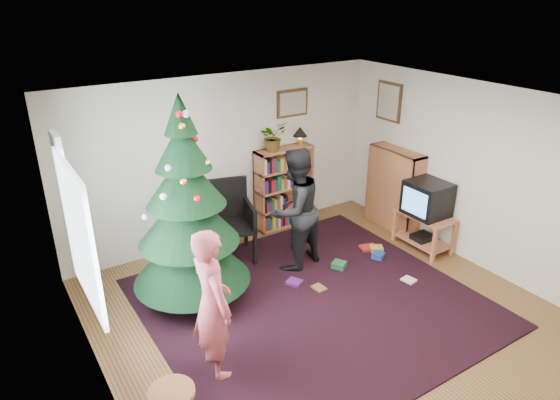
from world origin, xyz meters
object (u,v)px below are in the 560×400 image
table_lamp (300,133)px  bookshelf_back (284,187)px  crt_tv (427,199)px  armchair (226,216)px  bookshelf_right (394,188)px  potted_plant (273,137)px  picture_right (389,102)px  tv_stand (424,228)px  person_by_chair (295,210)px  picture_back (292,103)px  person_standing (212,304)px  christmas_tree (188,221)px

table_lamp → bookshelf_back: bearing=180.0°
crt_tv → armchair: (-2.54, 1.37, -0.18)m
bookshelf_right → potted_plant: bearing=58.4°
picture_right → bookshelf_back: 2.11m
tv_stand → armchair: 2.90m
person_by_chair → table_lamp: 1.61m
picture_back → bookshelf_back: (-0.24, -0.14, -1.29)m
person_standing → table_lamp: bearing=-47.7°
crt_tv → bookshelf_back: bearing=126.4°
christmas_tree → armchair: 1.23m
picture_back → person_by_chair: picture_back is taller
crt_tv → armchair: 2.89m
potted_plant → table_lamp: bearing=0.0°
picture_back → tv_stand: size_ratio=0.67×
person_standing → potted_plant: bearing=-41.9°
christmas_tree → bookshelf_right: (3.52, 0.15, -0.41)m
christmas_tree → bookshelf_back: christmas_tree is taller
armchair → person_by_chair: (0.64, -0.77, 0.24)m
person_by_chair → potted_plant: (0.39, 1.17, 0.67)m
armchair → potted_plant: bearing=36.7°
christmas_tree → crt_tv: (3.40, -0.62, -0.28)m
picture_right → christmas_tree: christmas_tree is taller
picture_right → crt_tv: 1.67m
christmas_tree → potted_plant: (1.89, 1.15, 0.44)m
bookshelf_back → bookshelf_right: bearing=-35.0°
bookshelf_right → armchair: bearing=77.2°
bookshelf_right → potted_plant: potted_plant is taller
picture_right → tv_stand: picture_right is taller
potted_plant → table_lamp: size_ratio=1.47×
bookshelf_back → tv_stand: (1.31, -1.77, -0.34)m
picture_back → christmas_tree: 2.80m
bookshelf_back → person_standing: (-2.41, -2.44, 0.13)m
picture_right → crt_tv: (-0.26, -1.18, -1.15)m
armchair → person_by_chair: person_by_chair is taller
picture_right → table_lamp: bearing=155.0°
table_lamp → armchair: bearing=-165.4°
person_standing → potted_plant: (2.21, 2.44, 0.72)m
picture_back → bookshelf_right: 2.09m
bookshelf_right → tv_stand: size_ratio=1.57×
table_lamp → bookshelf_right: bearing=-41.5°
bookshelf_back → tv_stand: 2.23m
crt_tv → person_standing: 3.78m
picture_right → potted_plant: bearing=161.5°
crt_tv → potted_plant: potted_plant is taller
christmas_tree → person_by_chair: 1.52m
picture_back → table_lamp: 0.47m
bookshelf_back → table_lamp: bearing=0.0°
picture_back → crt_tv: (1.07, -1.91, -1.15)m
bookshelf_right → picture_back: bearing=46.3°
tv_stand → crt_tv: (-0.00, 0.00, 0.48)m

